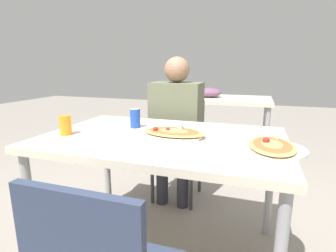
% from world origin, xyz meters
% --- Properties ---
extents(ground_plane, '(14.00, 14.00, 0.00)m').
position_xyz_m(ground_plane, '(0.00, 0.00, 0.00)').
color(ground_plane, gray).
extents(dining_table, '(1.37, 0.89, 0.76)m').
position_xyz_m(dining_table, '(0.00, 0.00, 0.70)').
color(dining_table, beige).
rests_on(dining_table, ground_plane).
extents(chair_far_seated, '(0.40, 0.40, 0.86)m').
position_xyz_m(chair_far_seated, '(-0.12, 0.78, 0.49)').
color(chair_far_seated, '#2D3851').
rests_on(chair_far_seated, ground_plane).
extents(person_seated, '(0.41, 0.29, 1.23)m').
position_xyz_m(person_seated, '(-0.12, 0.67, 0.72)').
color(person_seated, '#2D2D38').
rests_on(person_seated, ground_plane).
extents(pizza_main, '(0.39, 0.34, 0.05)m').
position_xyz_m(pizza_main, '(0.06, 0.02, 0.78)').
color(pizza_main, white).
rests_on(pizza_main, dining_table).
extents(soda_can, '(0.07, 0.07, 0.12)m').
position_xyz_m(soda_can, '(-0.24, 0.14, 0.83)').
color(soda_can, '#1E47B2').
rests_on(soda_can, dining_table).
extents(drink_glass, '(0.07, 0.07, 0.11)m').
position_xyz_m(drink_glass, '(-0.55, -0.15, 0.82)').
color(drink_glass, orange).
rests_on(drink_glass, dining_table).
extents(pizza_second, '(0.32, 0.35, 0.06)m').
position_xyz_m(pizza_second, '(0.59, -0.08, 0.78)').
color(pizza_second, white).
rests_on(pizza_second, dining_table).
extents(background_table, '(1.10, 0.80, 0.88)m').
position_xyz_m(background_table, '(0.10, 1.98, 0.70)').
color(background_table, beige).
rests_on(background_table, ground_plane).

